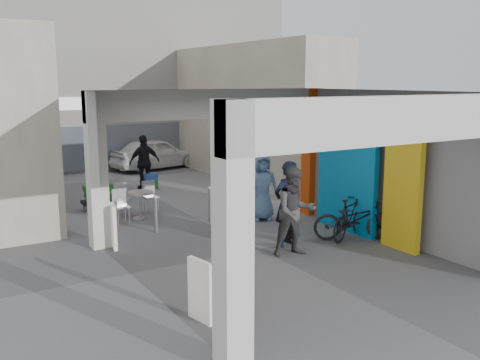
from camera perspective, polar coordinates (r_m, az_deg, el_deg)
ground at (r=12.05m, az=2.07°, el=-7.38°), size 90.00×90.00×0.00m
arcade_canopy at (r=11.19m, az=6.77°, el=3.25°), size 6.40×6.45×6.40m
far_building at (r=24.41m, az=-16.33°, el=10.84°), size 18.00×4.08×8.00m
plaza_bldg_right at (r=20.24m, az=1.28°, el=7.16°), size 2.00×9.00×5.00m
bollard_left at (r=13.37m, az=-8.95°, el=-3.68°), size 0.09×0.09×0.90m
bollard_center at (r=14.15m, az=-3.20°, el=-2.69°), size 0.09×0.09×0.94m
bollard_right at (r=14.70m, az=2.96°, el=-2.30°), size 0.09×0.09×0.88m
advert_board_near at (r=8.50m, az=-4.22°, el=-11.65°), size 0.19×0.56×1.00m
advert_board_far at (r=12.32m, az=-13.31°, el=-4.80°), size 0.19×0.56×1.00m
cafe_set at (r=15.03m, az=-11.35°, el=-2.68°), size 1.48×1.19×0.89m
produce_stand at (r=16.18m, az=-14.63°, el=-2.02°), size 1.06×0.57×0.70m
crate_stack at (r=18.71m, az=-9.61°, el=-0.13°), size 0.51×0.43×0.56m
border_collie at (r=12.53m, az=5.46°, el=-5.54°), size 0.23×0.45×0.62m
man_with_dog at (r=12.09m, az=5.07°, el=-2.55°), size 0.74×0.51×1.95m
man_back_turned at (r=11.46m, az=5.89°, el=-3.40°), size 1.06×0.91×1.91m
man_elderly at (r=14.33m, az=2.39°, el=-0.74°), size 1.03×0.85×1.80m
man_crates at (r=18.62m, az=-10.15°, el=1.86°), size 1.11×0.48×1.88m
bicycle_front at (r=12.88m, az=12.02°, el=-4.12°), size 1.99×1.46×1.00m
bicycle_rear at (r=12.97m, az=11.63°, el=-3.99°), size 1.72×1.07×1.00m
white_van at (r=22.94m, az=-8.96°, el=2.83°), size 4.11×2.28×1.32m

